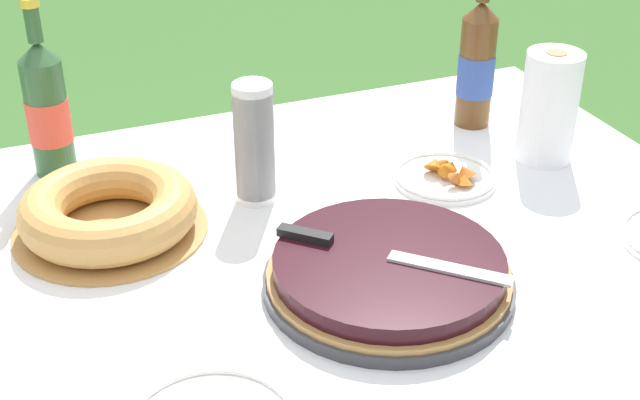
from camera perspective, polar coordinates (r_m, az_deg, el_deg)
garden_table at (r=1.52m, az=-4.87°, el=-5.30°), size 1.75×1.09×0.70m
tablecloth at (r=1.50m, az=-4.95°, el=-3.82°), size 1.76×1.10×0.10m
berry_tart at (r=1.39m, az=4.41°, el=-4.68°), size 0.39×0.39×0.06m
serving_knife at (r=1.38m, az=3.31°, el=-3.22°), size 0.29×0.28×0.01m
bundt_cake at (r=1.56m, az=-13.37°, el=-0.69°), size 0.33×0.33×0.08m
cup_stack at (r=1.59m, az=-4.23°, el=3.62°), size 0.07×0.07×0.23m
cider_bottle_green at (r=1.75m, az=-17.06°, el=5.59°), size 0.08×0.08×0.34m
cider_bottle_amber at (r=1.90m, az=9.99°, el=8.55°), size 0.08×0.08×0.35m
snack_plate_near at (r=1.70m, az=8.09°, el=1.55°), size 0.20×0.20×0.06m
paper_towel_roll at (r=1.79m, az=14.45°, el=5.78°), size 0.11×0.11×0.22m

